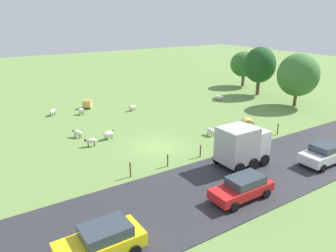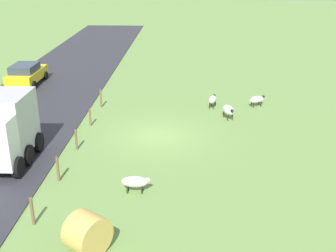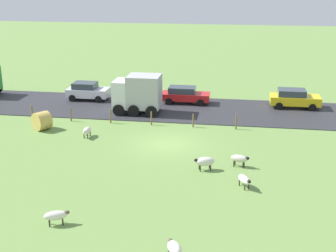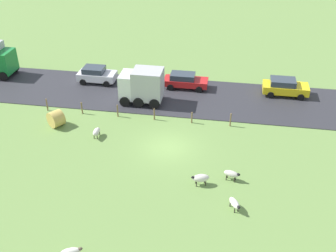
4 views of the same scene
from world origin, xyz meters
name	(u,v)px [view 2 (image 2 of 4)]	position (x,y,z in m)	size (l,w,h in m)	color
ground_plane	(157,136)	(0.00, 0.00, 0.00)	(160.00, 160.00, 0.00)	#6B8E47
road_strip	(3,133)	(8.71, 0.00, 0.03)	(8.00, 80.00, 0.06)	#2D2D33
sheep_0	(213,99)	(-3.31, -5.05, 0.54)	(0.73, 1.21, 0.78)	beige
sheep_1	(257,99)	(-6.24, -5.34, 0.49)	(1.19, 0.93, 0.72)	silver
sheep_4	(135,182)	(0.52, 5.99, 0.49)	(1.23, 0.49, 0.73)	silver
sheep_6	(228,110)	(-4.15, -2.97, 0.56)	(0.88, 1.31, 0.85)	silver
hay_bale_0	(88,233)	(1.65, 9.90, 0.70)	(1.40, 1.40, 1.04)	tan
fence_post_0	(101,98)	(4.02, -4.73, 0.61)	(0.12, 0.12, 1.22)	brown
fence_post_1	(90,117)	(4.02, -1.43, 0.52)	(0.12, 0.12, 1.04)	brown
fence_post_2	(76,140)	(4.02, 1.87, 0.55)	(0.12, 0.12, 1.09)	brown
fence_post_3	(58,169)	(4.02, 5.17, 0.58)	(0.12, 0.12, 1.17)	brown
fence_post_4	(32,211)	(4.02, 8.48, 0.56)	(0.12, 0.12, 1.13)	brown
truck_0	(1,129)	(7.04, 3.57, 1.77)	(2.63, 3.91, 3.24)	white
car_2	(26,74)	(10.73, -9.68, 0.90)	(2.15, 4.32, 1.62)	yellow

